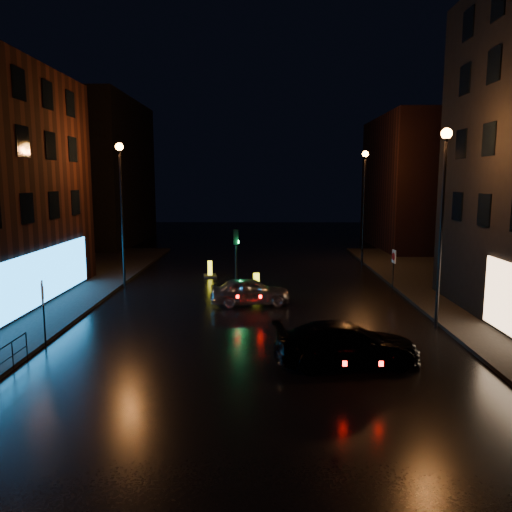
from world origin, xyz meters
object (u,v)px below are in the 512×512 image
object	(u,v)px
dark_sedan	(347,344)
bollard_far	(210,273)
silver_hatchback	(250,291)
road_sign_left	(43,298)
road_sign_right	(394,260)
bollard_near	(256,289)
traffic_signal	(236,279)

from	to	relation	value
dark_sedan	bollard_far	xyz separation A→B (m)	(-6.33, 15.71, -0.50)
silver_hatchback	road_sign_left	size ratio (longest dim) A/B	1.59
silver_hatchback	bollard_far	xyz separation A→B (m)	(-2.81, 7.41, -0.46)
dark_sedan	road_sign_left	distance (m)	11.31
bollard_far	road_sign_right	distance (m)	11.74
bollard_near	silver_hatchback	bearing A→B (deg)	-119.34
traffic_signal	dark_sedan	size ratio (longest dim) A/B	0.69
road_sign_left	bollard_far	bearing A→B (deg)	48.78
bollard_near	road_sign_left	distance (m)	12.33
traffic_signal	road_sign_right	world-z (taller)	traffic_signal
bollard_near	road_sign_right	distance (m)	8.09
bollard_near	road_sign_left	xyz separation A→B (m)	(-7.90, -9.32, 1.65)
traffic_signal	road_sign_right	bearing A→B (deg)	-2.98
bollard_far	road_sign_left	xyz separation A→B (m)	(-4.80, -14.07, 1.67)
dark_sedan	bollard_near	distance (m)	11.43
bollard_near	road_sign_left	world-z (taller)	road_sign_left
traffic_signal	dark_sedan	bearing A→B (deg)	-70.26
silver_hatchback	bollard_near	size ratio (longest dim) A/B	2.66
bollard_far	road_sign_left	bearing A→B (deg)	-118.12
traffic_signal	road_sign_left	distance (m)	12.71
road_sign_left	road_sign_right	bearing A→B (deg)	10.59
bollard_far	silver_hatchback	bearing A→B (deg)	-78.49
silver_hatchback	road_sign_left	distance (m)	10.19
traffic_signal	bollard_far	xyz separation A→B (m)	(-1.89, 3.36, -0.27)
dark_sedan	bollard_far	size ratio (longest dim) A/B	3.84
silver_hatchback	road_sign_left	world-z (taller)	road_sign_left
dark_sedan	road_sign_right	distance (m)	12.80
road_sign_right	dark_sedan	bearing A→B (deg)	64.34
dark_sedan	road_sign_left	bearing A→B (deg)	74.66
traffic_signal	dark_sedan	xyz separation A→B (m)	(4.43, -12.35, 0.22)
bollard_near	road_sign_right	size ratio (longest dim) A/B	0.65
road_sign_left	road_sign_right	world-z (taller)	road_sign_left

